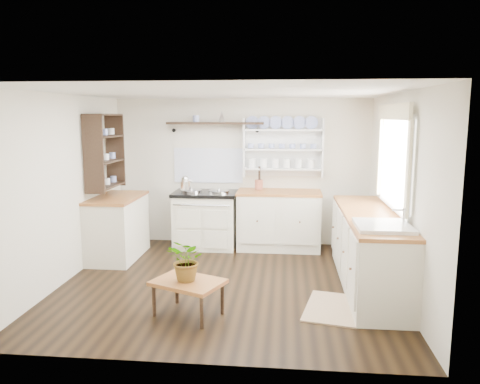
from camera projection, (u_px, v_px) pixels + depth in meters
name	position (u px, v px, depth m)	size (l,w,h in m)	color
floor	(227.00, 283.00, 5.75)	(4.00, 3.80, 0.01)	black
wall_back	(242.00, 172.00, 7.43)	(4.00, 0.02, 2.30)	beige
wall_right	(399.00, 194.00, 5.37)	(0.02, 3.80, 2.30)	beige
wall_left	(66.00, 189.00, 5.75)	(0.02, 3.80, 2.30)	beige
ceiling	(226.00, 92.00, 5.37)	(4.00, 3.80, 0.01)	white
window	(394.00, 157.00, 5.45)	(0.08, 1.55, 1.22)	white
aga_cooker	(206.00, 219.00, 7.27)	(0.98, 0.68, 0.90)	white
back_cabinets	(279.00, 219.00, 7.18)	(1.27, 0.63, 0.90)	beige
right_cabinets	(368.00, 249.00, 5.60)	(0.62, 2.43, 0.90)	beige
belfast_sink	(382.00, 237.00, 4.81)	(0.55, 0.60, 0.45)	white
left_cabinets	(118.00, 226.00, 6.72)	(0.62, 1.13, 0.90)	beige
plate_rack	(283.00, 147.00, 7.26)	(1.20, 0.22, 0.90)	white
high_shelf	(215.00, 124.00, 7.22)	(1.50, 0.29, 0.16)	black
left_shelving	(105.00, 151.00, 6.56)	(0.28, 0.80, 1.05)	black
kettle	(185.00, 183.00, 7.08)	(0.17, 0.17, 0.20)	silver
utensil_crock	(259.00, 185.00, 7.21)	(0.12, 0.12, 0.15)	#9E503A
center_table	(188.00, 285.00, 4.79)	(0.82, 0.72, 0.37)	brown
potted_plant	(188.00, 260.00, 4.74)	(0.39, 0.34, 0.44)	#3F7233
floor_rug	(333.00, 308.00, 4.99)	(0.55, 0.85, 0.02)	brown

